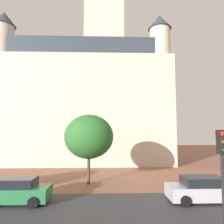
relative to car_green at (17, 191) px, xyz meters
name	(u,v)px	position (x,y,z in m)	size (l,w,h in m)	color
ground_plane	(119,210)	(6.29, -1.41, -0.73)	(120.00, 120.00, 0.00)	#93604C
street_asphalt_strip	(119,211)	(6.29, -1.52, -0.73)	(120.00, 6.93, 0.00)	#38383D
landmark_building	(88,95)	(2.86, 18.45, 9.32)	(24.72, 11.29, 34.18)	beige
car_green	(17,191)	(0.00, 0.00, 0.00)	(4.07, 1.99, 1.53)	#287042
car_silver	(203,189)	(11.72, 0.00, 0.00)	(4.42, 2.10, 1.53)	#B2B2BC
traffic_light_pole	(223,166)	(9.83, -5.95, 2.39)	(0.28, 0.34, 4.46)	black
tree_curb_far	(89,137)	(4.10, 4.71, 3.26)	(4.19, 4.19, 5.89)	#4C3823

